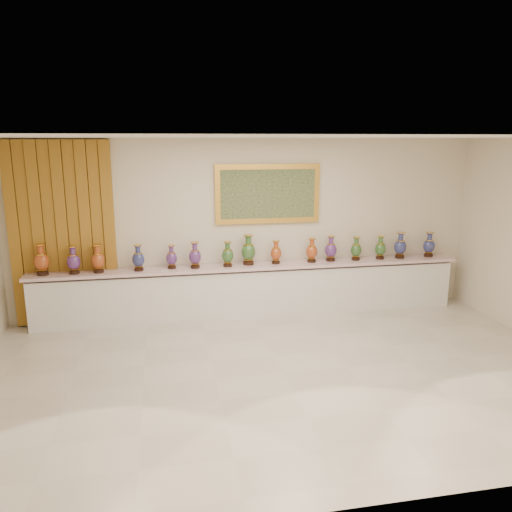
{
  "coord_description": "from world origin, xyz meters",
  "views": [
    {
      "loc": [
        -1.46,
        -5.82,
        2.96
      ],
      "look_at": [
        -0.03,
        1.7,
        1.18
      ],
      "focal_mm": 35.0,
      "sensor_mm": 36.0,
      "label": 1
    }
  ],
  "objects_px": {
    "vase_1": "(74,261)",
    "vase_2": "(98,260)",
    "counter": "(252,291)",
    "vase_0": "(42,261)"
  },
  "relations": [
    {
      "from": "vase_1",
      "to": "vase_2",
      "type": "height_order",
      "value": "vase_2"
    },
    {
      "from": "counter",
      "to": "vase_1",
      "type": "height_order",
      "value": "vase_1"
    },
    {
      "from": "vase_0",
      "to": "vase_1",
      "type": "relative_size",
      "value": 1.11
    },
    {
      "from": "vase_0",
      "to": "vase_1",
      "type": "xyz_separation_m",
      "value": [
        0.47,
        -0.01,
        -0.02
      ]
    },
    {
      "from": "counter",
      "to": "vase_2",
      "type": "xyz_separation_m",
      "value": [
        -2.5,
        -0.05,
        0.67
      ]
    },
    {
      "from": "counter",
      "to": "vase_1",
      "type": "relative_size",
      "value": 16.28
    },
    {
      "from": "counter",
      "to": "vase_1",
      "type": "distance_m",
      "value": 2.94
    },
    {
      "from": "vase_0",
      "to": "vase_1",
      "type": "bearing_deg",
      "value": -1.29
    },
    {
      "from": "vase_2",
      "to": "vase_1",
      "type": "bearing_deg",
      "value": -179.46
    },
    {
      "from": "vase_0",
      "to": "vase_2",
      "type": "bearing_deg",
      "value": -0.49
    }
  ]
}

